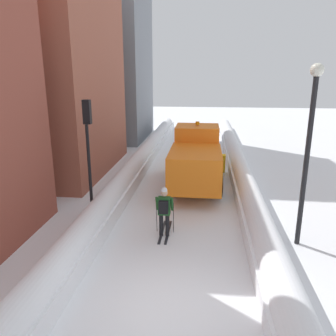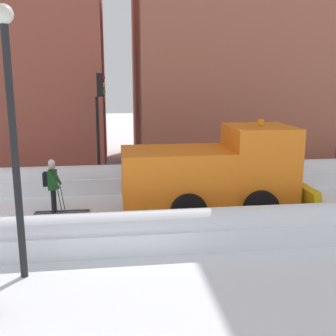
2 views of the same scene
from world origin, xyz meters
name	(u,v)px [view 1 (image 1 of 2)]	position (x,y,z in m)	size (l,w,h in m)	color
ground_plane	(186,180)	(0.00, 10.00, 0.00)	(80.00, 80.00, 0.00)	white
snowbank_left	(133,170)	(-2.89, 10.00, 0.46)	(1.10, 36.00, 1.05)	white
snowbank_right	(242,174)	(2.89, 10.00, 0.44)	(1.10, 36.00, 1.02)	white
building_brick_mid	(36,79)	(-8.56, 11.35, 5.17)	(8.03, 9.07, 10.34)	#9E5642
building_concrete_far	(93,37)	(-8.56, 21.76, 8.39)	(8.81, 8.08, 16.78)	gray
plow_truck	(196,159)	(0.53, 8.89, 1.48)	(3.20, 5.98, 3.12)	orange
skier	(164,209)	(-0.39, 3.62, 1.00)	(0.62, 1.80, 1.81)	black
traffic_light_pole	(88,137)	(-3.48, 5.13, 3.20)	(0.28, 0.42, 4.57)	black
street_lamp	(309,137)	(4.11, 3.57, 3.62)	(0.40, 0.40, 5.80)	black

